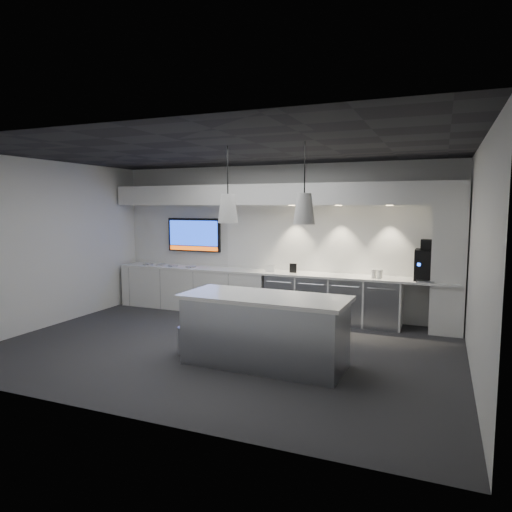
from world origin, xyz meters
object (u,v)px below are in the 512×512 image
at_px(island, 265,330).
at_px(bin, 187,340).
at_px(coffee_machine, 427,264).
at_px(wall_tv, 194,235).

bearing_deg(island, bin, -179.16).
distance_m(island, bin, 1.27).
relative_size(island, coffee_machine, 3.27).
bearing_deg(coffee_machine, wall_tv, 177.45).
bearing_deg(bin, wall_tv, 117.80).
bearing_deg(wall_tv, island, -46.54).
xyz_separation_m(wall_tv, coffee_machine, (4.75, -0.25, -0.37)).
distance_m(bin, coffee_machine, 4.29).
bearing_deg(bin, island, -0.89).
bearing_deg(coffee_machine, bin, -140.07).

